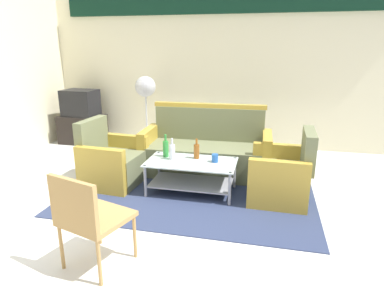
{
  "coord_description": "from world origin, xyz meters",
  "views": [
    {
      "loc": [
        0.8,
        -3.0,
        1.78
      ],
      "look_at": [
        -0.07,
        0.74,
        0.65
      ],
      "focal_mm": 31.44,
      "sensor_mm": 36.0,
      "label": 1
    }
  ],
  "objects_px": {
    "armchair_left": "(112,163)",
    "tv_stand": "(83,129)",
    "bottle_green": "(166,148)",
    "cup": "(215,158)",
    "television": "(81,103)",
    "wicker_chair": "(88,215)",
    "bottle_brown": "(197,151)",
    "coffee_table": "(191,172)",
    "pedestal_fan": "(146,91)",
    "couch": "(206,152)",
    "bottle_clear": "(172,151)",
    "armchair_right": "(281,176)"
  },
  "relations": [
    {
      "from": "armchair_left",
      "to": "television",
      "type": "bearing_deg",
      "value": -135.69
    },
    {
      "from": "armchair_left",
      "to": "tv_stand",
      "type": "relative_size",
      "value": 1.06
    },
    {
      "from": "television",
      "to": "pedestal_fan",
      "type": "distance_m",
      "value": 1.29
    },
    {
      "from": "tv_stand",
      "to": "wicker_chair",
      "type": "xyz_separation_m",
      "value": [
        2.06,
        -3.41,
        0.23
      ]
    },
    {
      "from": "bottle_green",
      "to": "cup",
      "type": "bearing_deg",
      "value": -6.14
    },
    {
      "from": "armchair_left",
      "to": "bottle_brown",
      "type": "xyz_separation_m",
      "value": [
        1.13,
        0.08,
        0.22
      ]
    },
    {
      "from": "couch",
      "to": "armchair_left",
      "type": "bearing_deg",
      "value": 28.56
    },
    {
      "from": "coffee_table",
      "to": "bottle_clear",
      "type": "height_order",
      "value": "bottle_clear"
    },
    {
      "from": "armchair_left",
      "to": "cup",
      "type": "relative_size",
      "value": 8.5
    },
    {
      "from": "pedestal_fan",
      "to": "wicker_chair",
      "type": "height_order",
      "value": "pedestal_fan"
    },
    {
      "from": "bottle_clear",
      "to": "cup",
      "type": "bearing_deg",
      "value": 1.51
    },
    {
      "from": "wicker_chair",
      "to": "bottle_green",
      "type": "bearing_deg",
      "value": 103.73
    },
    {
      "from": "tv_stand",
      "to": "cup",
      "type": "bearing_deg",
      "value": -31.39
    },
    {
      "from": "armchair_right",
      "to": "wicker_chair",
      "type": "xyz_separation_m",
      "value": [
        -1.54,
        -1.71,
        0.21
      ]
    },
    {
      "from": "coffee_table",
      "to": "cup",
      "type": "height_order",
      "value": "cup"
    },
    {
      "from": "television",
      "to": "pedestal_fan",
      "type": "relative_size",
      "value": 0.49
    },
    {
      "from": "armchair_left",
      "to": "television",
      "type": "height_order",
      "value": "television"
    },
    {
      "from": "bottle_clear",
      "to": "tv_stand",
      "type": "bearing_deg",
      "value": 142.72
    },
    {
      "from": "coffee_table",
      "to": "television",
      "type": "relative_size",
      "value": 1.75
    },
    {
      "from": "cup",
      "to": "pedestal_fan",
      "type": "height_order",
      "value": "pedestal_fan"
    },
    {
      "from": "couch",
      "to": "bottle_brown",
      "type": "distance_m",
      "value": 0.61
    },
    {
      "from": "cup",
      "to": "wicker_chair",
      "type": "xyz_separation_m",
      "value": [
        -0.74,
        -1.7,
        0.03
      ]
    },
    {
      "from": "tv_stand",
      "to": "pedestal_fan",
      "type": "height_order",
      "value": "pedestal_fan"
    },
    {
      "from": "armchair_left",
      "to": "tv_stand",
      "type": "distance_m",
      "value": 2.22
    },
    {
      "from": "bottle_green",
      "to": "cup",
      "type": "height_order",
      "value": "bottle_green"
    },
    {
      "from": "bottle_green",
      "to": "pedestal_fan",
      "type": "bearing_deg",
      "value": 117.7
    },
    {
      "from": "bottle_clear",
      "to": "wicker_chair",
      "type": "height_order",
      "value": "wicker_chair"
    },
    {
      "from": "pedestal_fan",
      "to": "bottle_brown",
      "type": "bearing_deg",
      "value": -52.45
    },
    {
      "from": "television",
      "to": "wicker_chair",
      "type": "height_order",
      "value": "television"
    },
    {
      "from": "bottle_green",
      "to": "television",
      "type": "relative_size",
      "value": 0.47
    },
    {
      "from": "coffee_table",
      "to": "pedestal_fan",
      "type": "distance_m",
      "value": 2.32
    },
    {
      "from": "coffee_table",
      "to": "bottle_brown",
      "type": "relative_size",
      "value": 4.28
    },
    {
      "from": "armchair_left",
      "to": "tv_stand",
      "type": "bearing_deg",
      "value": -135.64
    },
    {
      "from": "armchair_right",
      "to": "bottle_clear",
      "type": "xyz_separation_m",
      "value": [
        -1.34,
        -0.03,
        0.23
      ]
    },
    {
      "from": "television",
      "to": "wicker_chair",
      "type": "distance_m",
      "value": 3.99
    },
    {
      "from": "couch",
      "to": "wicker_chair",
      "type": "distance_m",
      "value": 2.43
    },
    {
      "from": "armchair_right",
      "to": "pedestal_fan",
      "type": "distance_m",
      "value": 3.0
    },
    {
      "from": "cup",
      "to": "armchair_right",
      "type": "bearing_deg",
      "value": 0.97
    },
    {
      "from": "couch",
      "to": "bottle_green",
      "type": "bearing_deg",
      "value": 53.77
    },
    {
      "from": "armchair_right",
      "to": "bottle_brown",
      "type": "distance_m",
      "value": 1.07
    },
    {
      "from": "coffee_table",
      "to": "bottle_clear",
      "type": "bearing_deg",
      "value": 172.59
    },
    {
      "from": "armchair_left",
      "to": "tv_stand",
      "type": "xyz_separation_m",
      "value": [
        -1.42,
        1.7,
        -0.03
      ]
    },
    {
      "from": "cup",
      "to": "wicker_chair",
      "type": "height_order",
      "value": "wicker_chair"
    },
    {
      "from": "bottle_brown",
      "to": "bottle_clear",
      "type": "bearing_deg",
      "value": -160.52
    },
    {
      "from": "pedestal_fan",
      "to": "bottle_green",
      "type": "bearing_deg",
      "value": -62.3
    },
    {
      "from": "television",
      "to": "cup",
      "type": "bearing_deg",
      "value": 152.23
    },
    {
      "from": "armchair_left",
      "to": "pedestal_fan",
      "type": "relative_size",
      "value": 0.67
    },
    {
      "from": "coffee_table",
      "to": "pedestal_fan",
      "type": "relative_size",
      "value": 0.87
    },
    {
      "from": "coffee_table",
      "to": "pedestal_fan",
      "type": "xyz_separation_m",
      "value": [
        -1.25,
        1.81,
        0.74
      ]
    },
    {
      "from": "couch",
      "to": "tv_stand",
      "type": "xyz_separation_m",
      "value": [
        -2.57,
        1.04,
        -0.06
      ]
    }
  ]
}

